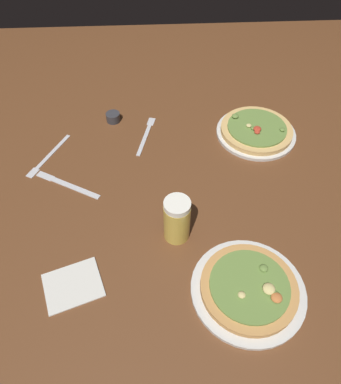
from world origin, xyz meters
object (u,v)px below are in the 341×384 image
at_px(beer_mug_dark, 177,218).
at_px(napkin_folded, 73,285).
at_px(ramekin_sauce, 113,117).
at_px(pizza_plate_near, 249,288).
at_px(pizza_plate_far, 256,131).
at_px(fork_spare, 146,135).
at_px(knife_right, 67,185).
at_px(fork_left, 49,156).

height_order(beer_mug_dark, napkin_folded, beer_mug_dark).
distance_m(beer_mug_dark, ramekin_sauce, 0.58).
distance_m(pizza_plate_near, pizza_plate_far, 0.63).
bearing_deg(napkin_folded, fork_spare, 71.50).
bearing_deg(napkin_folded, pizza_plate_far, 43.48).
bearing_deg(knife_right, fork_left, 121.00).
bearing_deg(napkin_folded, knife_right, 99.86).
height_order(fork_left, fork_spare, same).
bearing_deg(fork_spare, beer_mug_dark, -79.11).
relative_size(pizza_plate_far, ramekin_sauce, 5.46).
distance_m(beer_mug_dark, fork_spare, 0.45).
bearing_deg(fork_left, fork_spare, 15.62).
height_order(pizza_plate_near, beer_mug_dark, beer_mug_dark).
xyz_separation_m(beer_mug_dark, ramekin_sauce, (-0.21, 0.53, -0.06)).
xyz_separation_m(pizza_plate_far, fork_spare, (-0.41, 0.02, -0.01)).
xyz_separation_m(ramekin_sauce, napkin_folded, (-0.07, -0.68, -0.01)).
relative_size(napkin_folded, knife_right, 0.66).
distance_m(pizza_plate_near, beer_mug_dark, 0.26).
distance_m(pizza_plate_far, fork_spare, 0.41).
bearing_deg(fork_left, knife_right, -59.00).
height_order(pizza_plate_near, pizza_plate_far, pizza_plate_near).
xyz_separation_m(pizza_plate_near, fork_left, (-0.60, 0.54, -0.01)).
distance_m(beer_mug_dark, napkin_folded, 0.33).
bearing_deg(pizza_plate_far, beer_mug_dark, -127.27).
relative_size(pizza_plate_far, knife_right, 1.31).
bearing_deg(beer_mug_dark, napkin_folded, -152.07).
bearing_deg(knife_right, ramekin_sauce, 67.52).
height_order(pizza_plate_near, fork_spare, pizza_plate_near).
bearing_deg(fork_spare, ramekin_sauce, 143.28).
relative_size(pizza_plate_near, ramekin_sauce, 5.56).
bearing_deg(fork_left, pizza_plate_near, -41.73).
distance_m(napkin_folded, fork_spare, 0.62).
height_order(fork_left, knife_right, same).
xyz_separation_m(napkin_folded, fork_left, (-0.15, 0.50, -0.00)).
relative_size(pizza_plate_near, napkin_folded, 2.03).
bearing_deg(ramekin_sauce, pizza_plate_near, -62.17).
distance_m(knife_right, fork_spare, 0.35).
bearing_deg(pizza_plate_far, pizza_plate_near, -103.67).
height_order(beer_mug_dark, fork_spare, beer_mug_dark).
distance_m(napkin_folded, fork_left, 0.52).
relative_size(ramekin_sauce, napkin_folded, 0.37).
distance_m(pizza_plate_far, fork_left, 0.76).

